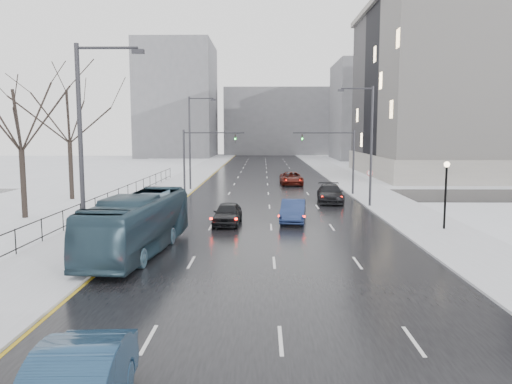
{
  "coord_description": "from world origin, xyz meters",
  "views": [
    {
      "loc": [
        -0.53,
        -1.41,
        6.3
      ],
      "look_at": [
        -0.99,
        29.96,
        2.5
      ],
      "focal_mm": 35.0,
      "sensor_mm": 36.0,
      "label": 1
    }
  ],
  "objects_px": {
    "lamppost_r_mid": "(446,185)",
    "sedan_center_near": "(228,214)",
    "streetlight_r_mid": "(369,140)",
    "tree_park_e": "(72,200)",
    "streetlight_l_near": "(86,148)",
    "streetlight_l_far": "(192,138)",
    "no_uturn_sign": "(370,176)",
    "tree_park_d": "(25,219)",
    "sedan_right_far": "(330,193)",
    "bus": "(138,224)",
    "sedan_right_near": "(293,211)",
    "sedan_right_cross": "(291,178)",
    "mast_signal_left": "(195,154)",
    "mast_signal_right": "(343,154)"
  },
  "relations": [
    {
      "from": "tree_park_d",
      "to": "streetlight_l_far",
      "type": "xyz_separation_m",
      "value": [
        9.63,
        18.0,
        5.62
      ]
    },
    {
      "from": "streetlight_l_near",
      "to": "streetlight_l_far",
      "type": "relative_size",
      "value": 1.0
    },
    {
      "from": "bus",
      "to": "sedan_right_near",
      "type": "xyz_separation_m",
      "value": [
        8.57,
        9.13,
        -0.76
      ]
    },
    {
      "from": "sedan_right_cross",
      "to": "lamppost_r_mid",
      "type": "bearing_deg",
      "value": -75.13
    },
    {
      "from": "streetlight_r_mid",
      "to": "mast_signal_right",
      "type": "relative_size",
      "value": 1.54
    },
    {
      "from": "no_uturn_sign",
      "to": "sedan_center_near",
      "type": "xyz_separation_m",
      "value": [
        -12.15,
        -12.07,
        -1.51
      ]
    },
    {
      "from": "tree_park_e",
      "to": "sedan_right_cross",
      "type": "height_order",
      "value": "tree_park_e"
    },
    {
      "from": "tree_park_e",
      "to": "mast_signal_left",
      "type": "relative_size",
      "value": 2.08
    },
    {
      "from": "tree_park_d",
      "to": "bus",
      "type": "bearing_deg",
      "value": -43.12
    },
    {
      "from": "tree_park_e",
      "to": "streetlight_l_near",
      "type": "height_order",
      "value": "streetlight_l_near"
    },
    {
      "from": "streetlight_l_far",
      "to": "mast_signal_left",
      "type": "distance_m",
      "value": 4.36
    },
    {
      "from": "sedan_center_near",
      "to": "sedan_right_near",
      "type": "height_order",
      "value": "sedan_right_near"
    },
    {
      "from": "streetlight_l_near",
      "to": "streetlight_l_far",
      "type": "height_order",
      "value": "same"
    },
    {
      "from": "mast_signal_left",
      "to": "sedan_center_near",
      "type": "height_order",
      "value": "mast_signal_left"
    },
    {
      "from": "sedan_right_cross",
      "to": "sedan_center_near",
      "type": "bearing_deg",
      "value": -104.4
    },
    {
      "from": "streetlight_l_near",
      "to": "streetlight_l_far",
      "type": "bearing_deg",
      "value": 90.0
    },
    {
      "from": "sedan_right_near",
      "to": "sedan_right_far",
      "type": "relative_size",
      "value": 0.86
    },
    {
      "from": "streetlight_r_mid",
      "to": "lamppost_r_mid",
      "type": "bearing_deg",
      "value": -74.18
    },
    {
      "from": "tree_park_d",
      "to": "sedan_right_far",
      "type": "distance_m",
      "value": 24.87
    },
    {
      "from": "sedan_right_near",
      "to": "lamppost_r_mid",
      "type": "bearing_deg",
      "value": -11.49
    },
    {
      "from": "lamppost_r_mid",
      "to": "mast_signal_left",
      "type": "xyz_separation_m",
      "value": [
        -18.33,
        18.0,
        1.16
      ]
    },
    {
      "from": "streetlight_l_near",
      "to": "sedan_right_far",
      "type": "distance_m",
      "value": 26.98
    },
    {
      "from": "streetlight_l_near",
      "to": "tree_park_d",
      "type": "bearing_deg",
      "value": 124.53
    },
    {
      "from": "tree_park_e",
      "to": "lamppost_r_mid",
      "type": "distance_m",
      "value": 32.52
    },
    {
      "from": "tree_park_d",
      "to": "streetlight_l_far",
      "type": "distance_m",
      "value": 21.17
    },
    {
      "from": "sedan_right_cross",
      "to": "bus",
      "type": "bearing_deg",
      "value": -107.98
    },
    {
      "from": "lamppost_r_mid",
      "to": "sedan_center_near",
      "type": "distance_m",
      "value": 14.25
    },
    {
      "from": "no_uturn_sign",
      "to": "streetlight_r_mid",
      "type": "bearing_deg",
      "value": -104.48
    },
    {
      "from": "lamppost_r_mid",
      "to": "no_uturn_sign",
      "type": "bearing_deg",
      "value": 97.33
    },
    {
      "from": "no_uturn_sign",
      "to": "sedan_right_cross",
      "type": "distance_m",
      "value": 15.02
    },
    {
      "from": "tree_park_d",
      "to": "sedan_right_far",
      "type": "xyz_separation_m",
      "value": [
        23.25,
        8.79,
        0.83
      ]
    },
    {
      "from": "streetlight_l_far",
      "to": "sedan_right_near",
      "type": "xyz_separation_m",
      "value": [
        9.74,
        -18.99,
        -4.81
      ]
    },
    {
      "from": "bus",
      "to": "sedan_right_far",
      "type": "height_order",
      "value": "bus"
    },
    {
      "from": "tree_park_d",
      "to": "streetlight_l_far",
      "type": "bearing_deg",
      "value": 61.85
    },
    {
      "from": "mast_signal_left",
      "to": "bus",
      "type": "relative_size",
      "value": 0.59
    },
    {
      "from": "streetlight_r_mid",
      "to": "tree_park_e",
      "type": "bearing_deg",
      "value": 171.37
    },
    {
      "from": "tree_park_e",
      "to": "streetlight_l_far",
      "type": "bearing_deg",
      "value": 38.57
    },
    {
      "from": "streetlight_l_far",
      "to": "bus",
      "type": "xyz_separation_m",
      "value": [
        1.17,
        -28.11,
        -4.05
      ]
    },
    {
      "from": "bus",
      "to": "streetlight_l_far",
      "type": "bearing_deg",
      "value": 97.51
    },
    {
      "from": "streetlight_r_mid",
      "to": "mast_signal_right",
      "type": "height_order",
      "value": "streetlight_r_mid"
    },
    {
      "from": "streetlight_l_far",
      "to": "no_uturn_sign",
      "type": "height_order",
      "value": "streetlight_l_far"
    },
    {
      "from": "sedan_right_far",
      "to": "streetlight_l_near",
      "type": "bearing_deg",
      "value": -117.24
    },
    {
      "from": "streetlight_l_near",
      "to": "sedan_right_far",
      "type": "xyz_separation_m",
      "value": [
        13.62,
        22.79,
        -4.79
      ]
    },
    {
      "from": "streetlight_l_near",
      "to": "no_uturn_sign",
      "type": "xyz_separation_m",
      "value": [
        17.37,
        24.0,
        -3.32
      ]
    },
    {
      "from": "tree_park_e",
      "to": "mast_signal_left",
      "type": "distance_m",
      "value": 12.29
    },
    {
      "from": "mast_signal_right",
      "to": "bus",
      "type": "distance_m",
      "value": 28.16
    },
    {
      "from": "bus",
      "to": "sedan_right_cross",
      "type": "relative_size",
      "value": 2.0
    },
    {
      "from": "mast_signal_right",
      "to": "no_uturn_sign",
      "type": "bearing_deg",
      "value": -64.89
    },
    {
      "from": "no_uturn_sign",
      "to": "lamppost_r_mid",
      "type": "bearing_deg",
      "value": -82.67
    },
    {
      "from": "mast_signal_left",
      "to": "tree_park_e",
      "type": "bearing_deg",
      "value": -159.81
    }
  ]
}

